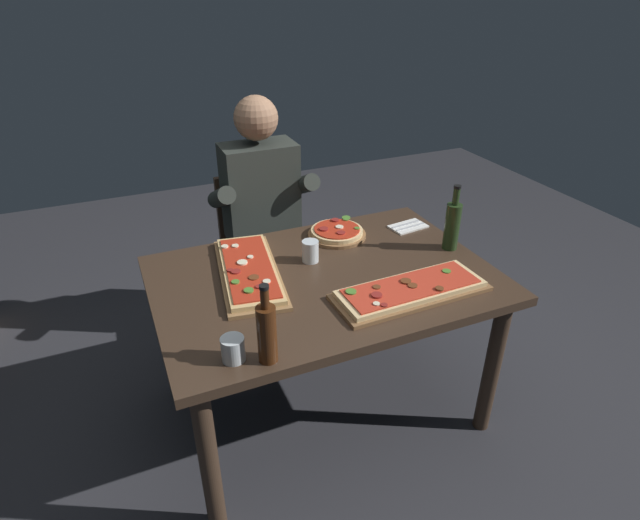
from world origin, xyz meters
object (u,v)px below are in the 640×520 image
(oil_bottle_amber, at_px, (453,225))
(tumbler_far_side, at_px, (233,350))
(pizza_rectangular_left, at_px, (249,271))
(diner_chair, at_px, (260,244))
(wine_bottle_dark, at_px, (267,332))
(seated_diner, at_px, (264,211))
(pizza_rectangular_front, at_px, (411,290))
(tumbler_near_camera, at_px, (310,251))
(dining_table, at_px, (325,295))
(pizza_round_far, at_px, (337,233))

(oil_bottle_amber, xyz_separation_m, tumbler_far_side, (-1.11, -0.36, -0.08))
(pizza_rectangular_left, height_order, diner_chair, diner_chair)
(wine_bottle_dark, relative_size, seated_diner, 0.22)
(pizza_rectangular_front, relative_size, wine_bottle_dark, 2.21)
(pizza_rectangular_front, height_order, tumbler_near_camera, tumbler_near_camera)
(dining_table, bearing_deg, wine_bottle_dark, -132.95)
(diner_chair, bearing_deg, dining_table, -88.19)
(dining_table, xyz_separation_m, pizza_rectangular_left, (-0.29, 0.13, 0.12))
(pizza_round_far, relative_size, wine_bottle_dark, 0.97)
(pizza_rectangular_left, relative_size, oil_bottle_amber, 2.12)
(pizza_round_far, height_order, oil_bottle_amber, oil_bottle_amber)
(pizza_rectangular_left, bearing_deg, pizza_round_far, 20.20)
(dining_table, relative_size, wine_bottle_dark, 4.89)
(diner_chair, xyz_separation_m, seated_diner, (0.00, -0.12, 0.26))
(oil_bottle_amber, xyz_separation_m, diner_chair, (-0.65, 0.86, -0.37))
(tumbler_near_camera, xyz_separation_m, diner_chair, (-0.02, 0.71, -0.30))
(wine_bottle_dark, height_order, tumbler_near_camera, wine_bottle_dark)
(pizza_round_far, bearing_deg, wine_bottle_dark, -128.92)
(oil_bottle_amber, height_order, tumbler_far_side, oil_bottle_amber)
(pizza_rectangular_left, relative_size, wine_bottle_dark, 2.26)
(dining_table, relative_size, diner_chair, 1.61)
(tumbler_far_side, xyz_separation_m, seated_diner, (0.46, 1.10, -0.04))
(pizza_rectangular_left, relative_size, tumbler_near_camera, 6.72)
(pizza_rectangular_left, xyz_separation_m, tumbler_far_side, (-0.20, -0.50, 0.02))
(oil_bottle_amber, bearing_deg, tumbler_near_camera, 167.02)
(dining_table, xyz_separation_m, diner_chair, (-0.03, 0.86, -0.16))
(tumbler_far_side, bearing_deg, dining_table, 36.95)
(pizza_rectangular_left, distance_m, tumbler_near_camera, 0.28)
(dining_table, height_order, tumbler_far_side, tumbler_far_side)
(pizza_rectangular_left, bearing_deg, dining_table, -25.09)
(wine_bottle_dark, bearing_deg, seated_diner, 72.71)
(pizza_rectangular_left, distance_m, tumbler_far_side, 0.54)
(oil_bottle_amber, bearing_deg, diner_chair, 127.18)
(pizza_rectangular_left, bearing_deg, pizza_rectangular_front, -36.46)
(pizza_round_far, xyz_separation_m, tumbler_far_side, (-0.69, -0.68, 0.02))
(oil_bottle_amber, bearing_deg, tumbler_far_side, -161.94)
(diner_chair, distance_m, seated_diner, 0.28)
(pizza_rectangular_left, xyz_separation_m, wine_bottle_dark, (-0.10, -0.55, 0.09))
(dining_table, bearing_deg, pizza_rectangular_left, 154.91)
(oil_bottle_amber, bearing_deg, seated_diner, 131.40)
(pizza_rectangular_front, relative_size, tumbler_far_side, 7.42)
(wine_bottle_dark, xyz_separation_m, oil_bottle_amber, (1.01, 0.41, 0.01))
(pizza_rectangular_left, relative_size, seated_diner, 0.49)
(oil_bottle_amber, distance_m, seated_diner, 0.99)
(dining_table, xyz_separation_m, pizza_round_far, (0.20, 0.31, 0.12))
(pizza_rectangular_left, xyz_separation_m, diner_chair, (0.26, 0.72, -0.27))
(diner_chair, height_order, seated_diner, seated_diner)
(pizza_round_far, distance_m, tumbler_far_side, 0.97)
(pizza_round_far, relative_size, seated_diner, 0.21)
(diner_chair, bearing_deg, pizza_rectangular_left, -109.79)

